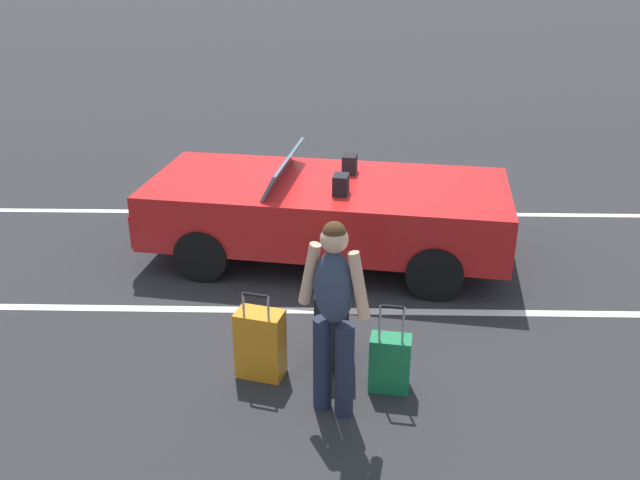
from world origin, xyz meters
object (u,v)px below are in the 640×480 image
Objects in this scene: suitcase_large_black at (331,322)px; traveler_person at (334,310)px; convertible_car at (310,209)px; suitcase_medium_bright at (260,344)px; suitcase_small_carryon at (390,363)px.

suitcase_large_black is 0.93m from traveler_person.
traveler_person is (-0.29, 2.93, 0.34)m from convertible_car.
suitcase_medium_bright is 1.00m from traveler_person.
traveler_person is (-0.02, 0.75, 0.56)m from suitcase_large_black.
suitcase_medium_bright is at bearing -154.87° from suitcase_large_black.
traveler_person reaches higher than suitcase_small_carryon.
convertible_car is 2.21m from suitcase_large_black.
convertible_car is 5.20× the size of suitcase_small_carryon.
convertible_car reaches higher than suitcase_small_carryon.
suitcase_small_carryon is at bearing -84.21° from suitcase_medium_bright.
suitcase_medium_bright is at bearing 90.58° from convertible_car.
convertible_car is 2.63× the size of traveler_person.
suitcase_medium_bright reaches higher than suitcase_large_black.
suitcase_small_carryon is 0.51× the size of traveler_person.
convertible_car reaches higher than suitcase_medium_bright.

